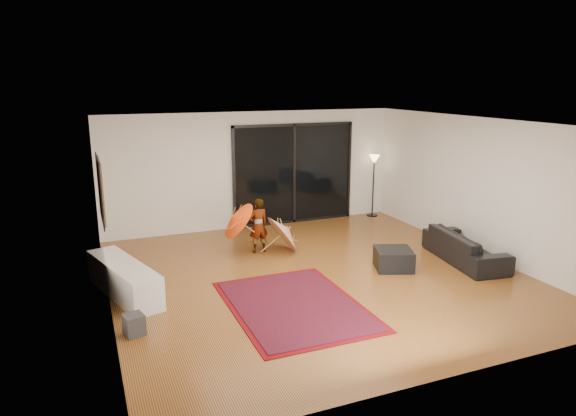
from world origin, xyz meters
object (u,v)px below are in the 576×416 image
child (258,226)px  sofa (465,247)px  ottoman (393,259)px  media_console (124,279)px

child → sofa: bearing=145.3°
ottoman → sofa: bearing=-6.8°
media_console → child: child is taller
sofa → child: size_ratio=1.77×
ottoman → child: 2.74m
media_console → child: size_ratio=1.77×
media_console → child: (2.71, 1.21, 0.28)m
sofa → ottoman: 1.50m
sofa → child: child is taller
media_console → ottoman: media_console is taller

